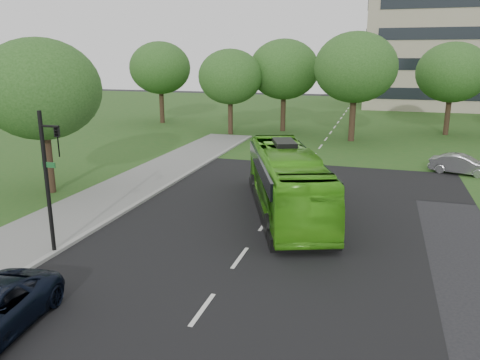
{
  "coord_description": "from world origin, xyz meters",
  "views": [
    {
      "loc": [
        4.86,
        -18.04,
        7.6
      ],
      "look_at": [
        -1.68,
        3.55,
        1.6
      ],
      "focal_mm": 35.0,
      "sensor_mm": 36.0,
      "label": 1
    }
  ],
  "objects": [
    {
      "name": "ground",
      "position": [
        0.0,
        0.0,
        0.0
      ],
      "size": [
        160.0,
        160.0,
        0.0
      ],
      "primitive_type": "plane",
      "color": "black",
      "rests_on": "ground"
    },
    {
      "name": "street_surfaces",
      "position": [
        -0.38,
        22.75,
        0.03
      ],
      "size": [
        120.0,
        120.0,
        0.15
      ],
      "color": "black",
      "rests_on": "ground"
    },
    {
      "name": "tree_park_a",
      "position": [
        -9.52,
        26.16,
        5.62
      ],
      "size": [
        6.24,
        6.24,
        8.29
      ],
      "color": "black",
      "rests_on": "ground"
    },
    {
      "name": "tree_park_b",
      "position": [
        -4.94,
        29.71,
        6.26
      ],
      "size": [
        7.09,
        7.09,
        9.29
      ],
      "color": "black",
      "rests_on": "ground"
    },
    {
      "name": "tree_park_c",
      "position": [
        2.32,
        25.66,
        6.59
      ],
      "size": [
        7.32,
        7.32,
        9.72
      ],
      "color": "black",
      "rests_on": "ground"
    },
    {
      "name": "tree_park_d",
      "position": [
        11.07,
        31.99,
        6.05
      ],
      "size": [
        6.76,
        6.76,
        8.93
      ],
      "color": "black",
      "rests_on": "ground"
    },
    {
      "name": "tree_park_f",
      "position": [
        -19.69,
        31.64,
        6.26
      ],
      "size": [
        6.9,
        6.9,
        9.21
      ],
      "color": "black",
      "rests_on": "ground"
    },
    {
      "name": "tree_side_near",
      "position": [
        -13.01,
        3.54,
        5.83
      ],
      "size": [
        6.47,
        6.47,
        8.59
      ],
      "color": "black",
      "rests_on": "ground"
    },
    {
      "name": "bus",
      "position": [
        0.59,
        4.12,
        1.59
      ],
      "size": [
        6.5,
        11.67,
        3.19
      ],
      "primitive_type": "imported",
      "rotation": [
        0.0,
        0.0,
        0.36
      ],
      "color": "#4DB21C",
      "rests_on": "ground"
    },
    {
      "name": "sedan",
      "position": [
        10.16,
        15.05,
        0.65
      ],
      "size": [
        4.16,
        2.46,
        1.3
      ],
      "primitive_type": "imported",
      "rotation": [
        0.0,
        0.0,
        1.27
      ],
      "color": "#A3A4A7",
      "rests_on": "ground"
    },
    {
      "name": "traffic_light",
      "position": [
        -7.02,
        -3.7,
        3.33
      ],
      "size": [
        0.92,
        0.27,
        5.66
      ],
      "rotation": [
        0.0,
        0.0,
        0.31
      ],
      "color": "black",
      "rests_on": "ground"
    }
  ]
}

